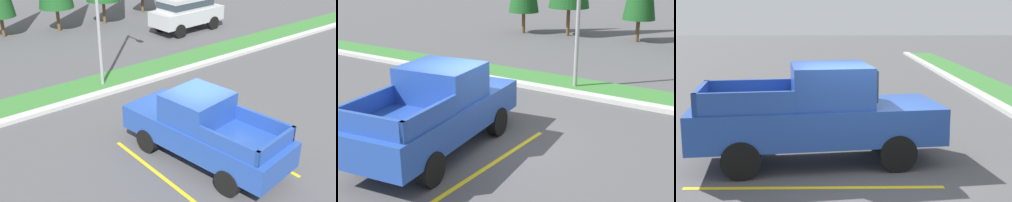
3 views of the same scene
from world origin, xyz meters
The scene contains 6 objects.
ground_plane centered at (0.00, 0.00, 0.00)m, with size 120.00×120.00×0.00m, color #4C4C4F.
parking_line_near centered at (-2.23, -0.97, 0.00)m, with size 0.12×4.80×0.01m, color yellow.
parking_line_far centered at (0.87, -0.97, 0.00)m, with size 0.12×4.80×0.01m, color yellow.
curb_strip centered at (0.00, 5.00, 0.07)m, with size 56.00×0.40×0.15m, color #B2B2AD.
grass_median centered at (0.00, 6.10, 0.03)m, with size 56.00×1.80×0.06m, color #387533.
pickup_truck_main centered at (-0.68, -0.92, 1.04)m, with size 2.59×5.43×2.10m.
Camera 2 is at (6.45, -8.82, 4.70)m, focal length 49.64 mm.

